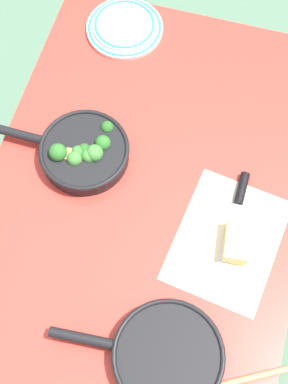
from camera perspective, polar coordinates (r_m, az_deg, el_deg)
name	(u,v)px	position (r m, az deg, el deg)	size (l,w,h in m)	color
ground_plane	(144,270)	(2.04, 0.00, -8.31)	(14.00, 14.00, 0.00)	#51755B
dining_table_red	(144,207)	(1.43, 0.00, -1.65)	(1.21, 0.81, 0.72)	red
skillet_broccoli	(83,151)	(1.38, -6.51, 4.32)	(0.23, 0.37, 0.08)	black
skillet_eggs	(166,356)	(1.23, 2.39, -17.08)	(0.25, 0.39, 0.05)	black
wooden_spoon	(227,384)	(1.25, 8.83, -19.55)	(0.20, 0.34, 0.02)	tan
parchment_sheet	(227,240)	(1.33, 8.88, -5.09)	(0.35, 0.28, 0.00)	beige
grater_knife	(237,207)	(1.35, 9.89, -1.64)	(0.27, 0.03, 0.02)	silver
cheese_block	(236,242)	(1.30, 9.83, -5.27)	(0.10, 0.07, 0.05)	#EFD67A
dinner_plate_stack	(125,27)	(1.63, -2.08, 17.22)	(0.22, 0.22, 0.03)	white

